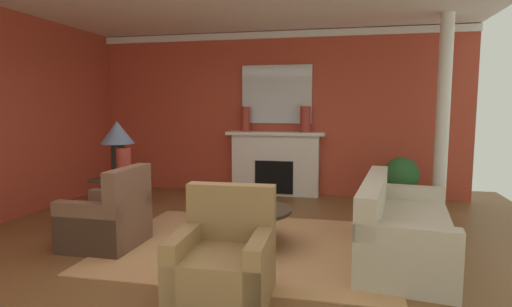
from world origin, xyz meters
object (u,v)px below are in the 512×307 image
coffee_table (249,218)px  armchair_facing_fireplace (224,264)px  side_table (120,199)px  vase_mantel_right (305,119)px  mantel_mirror (277,94)px  potted_plant (401,178)px  sofa (401,230)px  armchair_near_window (108,221)px  fireplace (275,165)px  vase_mantel_left (246,119)px  vase_on_side_table (124,164)px  table_lamp (117,138)px

coffee_table → armchair_facing_fireplace: bearing=-85.7°
armchair_facing_fireplace → side_table: 2.61m
armchair_facing_fireplace → vase_mantel_right: (0.27, 4.18, 1.10)m
mantel_mirror → coffee_table: bearing=-86.6°
potted_plant → sofa: bearing=-96.7°
mantel_mirror → armchair_facing_fireplace: bearing=-86.3°
sofa → armchair_facing_fireplace: (-1.61, -1.38, 0.01)m
coffee_table → armchair_near_window: bearing=-166.7°
armchair_facing_fireplace → vase_mantel_right: bearing=86.3°
fireplace → sofa: (1.89, -2.86, -0.26)m
armchair_near_window → vase_mantel_left: vase_mantel_left is taller
mantel_mirror → vase_on_side_table: (-1.54, -2.77, -0.96)m
armchair_near_window → vase_mantel_left: bearing=74.5°
table_lamp → vase_mantel_right: 3.35m
fireplace → sofa: fireplace is taller
armchair_facing_fireplace → fireplace: bearing=93.8°
armchair_near_window → potted_plant: (3.59, 2.66, 0.19)m
table_lamp → armchair_facing_fireplace: bearing=-40.7°
fireplace → table_lamp: bearing=-123.8°
fireplace → vase_mantel_right: bearing=-5.1°
fireplace → coffee_table: 2.87m
armchair_near_window → table_lamp: 1.19m
armchair_facing_fireplace → coffee_table: size_ratio=0.95×
mantel_mirror → side_table: 3.47m
vase_on_side_table → vase_mantel_left: 2.83m
fireplace → mantel_mirror: (0.00, 0.12, 1.30)m
sofa → table_lamp: size_ratio=2.93×
table_lamp → sofa: bearing=-5.2°
armchair_facing_fireplace → vase_mantel_left: 4.41m
table_lamp → vase_mantel_right: vase_mantel_right is taller
mantel_mirror → sofa: mantel_mirror is taller
fireplace → vase_mantel_right: vase_mantel_right is taller
vase_on_side_table → vase_mantel_left: (0.99, 2.60, 0.50)m
vase_mantel_right → potted_plant: vase_mantel_right is taller
armchair_facing_fireplace → vase_mantel_right: vase_mantel_right is taller
coffee_table → potted_plant: (1.98, 2.28, 0.16)m
fireplace → potted_plant: bearing=-15.0°
table_lamp → vase_on_side_table: size_ratio=1.84×
vase_mantel_right → sofa: bearing=-64.5°
sofa → armchair_facing_fireplace: size_ratio=2.32×
fireplace → vase_on_side_table: 3.09m
armchair_near_window → armchair_facing_fireplace: bearing=-30.2°
side_table → vase_mantel_left: (1.14, 2.48, 1.01)m
side_table → sofa: bearing=-5.2°
coffee_table → side_table: bearing=170.2°
table_lamp → potted_plant: (3.85, 1.96, -0.73)m
sofa → armchair_near_window: (-3.32, -0.38, 0.01)m
armchair_facing_fireplace → vase_mantel_left: bearing=101.2°
fireplace → armchair_facing_fireplace: 4.25m
sofa → vase_mantel_right: (-1.34, 2.81, 1.11)m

